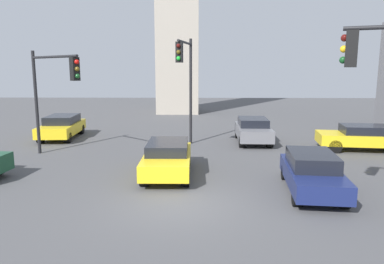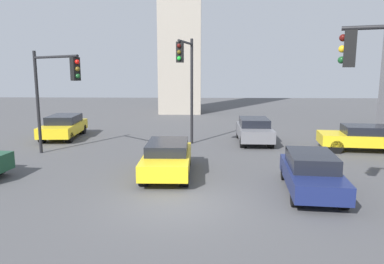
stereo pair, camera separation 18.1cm
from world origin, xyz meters
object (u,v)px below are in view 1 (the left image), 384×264
Objects in this scene: car_1 at (168,157)px; car_5 at (312,172)px; car_2 at (363,137)px; traffic_light_2 at (186,71)px; traffic_light_1 at (54,82)px; car_0 at (253,130)px; car_4 at (62,126)px.

car_1 is 5.71m from car_5.
car_1 is at bearing -105.28° from car_5.
traffic_light_2 is at bearing 4.39° from car_2.
car_5 is at bearing 18.69° from traffic_light_1.
traffic_light_2 reaches higher than car_0.
traffic_light_1 reaches higher than car_0.
car_0 is at bearing 122.67° from traffic_light_2.
traffic_light_1 reaches higher than car_4.
car_1 is at bearing 31.82° from car_2.
traffic_light_2 is at bearing 67.26° from car_4.
traffic_light_1 is 1.19× the size of car_5.
car_5 is at bearing 6.68° from car_0.
car_1 is at bearing 17.29° from traffic_light_1.
car_0 is (10.03, 4.28, -2.95)m from traffic_light_1.
traffic_light_2 is 1.34× the size of car_4.
car_5 is at bearing 61.70° from car_2.
car_4 reaches higher than car_5.
traffic_light_2 is 5.46m from car_0.
car_1 is 11.12m from car_2.
car_0 is 11.92m from car_4.
car_5 is (12.69, -9.97, -0.02)m from car_4.
car_1 is 0.93× the size of car_2.
car_4 is (-1.83, 5.47, -2.97)m from traffic_light_1.
car_2 is at bearing 97.68° from traffic_light_2.
car_1 is at bearing 3.61° from traffic_light_2.
car_2 is at bearing 114.40° from car_1.
traffic_light_2 is 9.26m from car_5.
traffic_light_2 reaches higher than car_4.
traffic_light_2 is at bearing -140.67° from car_5.
car_5 is at bearing 48.67° from car_4.
car_4 is (-11.86, 1.19, -0.02)m from car_0.
traffic_light_2 is 6.20m from car_1.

